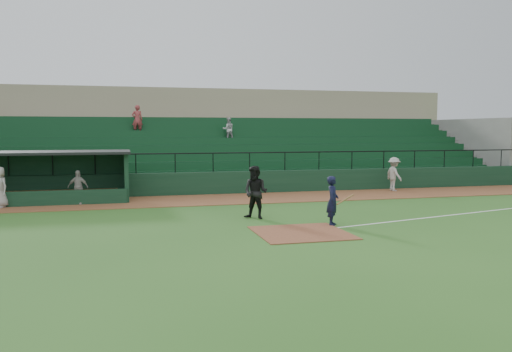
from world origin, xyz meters
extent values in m
plane|color=#2A581C|center=(0.00, 0.00, 0.00)|extent=(90.00, 90.00, 0.00)
cube|color=brown|center=(0.00, 8.00, 0.01)|extent=(40.00, 4.00, 0.03)
cube|color=brown|center=(0.00, -1.00, 0.01)|extent=(3.00, 3.00, 0.03)
cube|color=white|center=(8.00, 1.20, 0.01)|extent=(17.49, 4.44, 0.01)
cube|color=#10321E|center=(0.00, 10.20, 0.60)|extent=(36.00, 0.35, 1.20)
cylinder|color=black|center=(0.00, 10.20, 2.20)|extent=(36.00, 0.06, 0.06)
cube|color=slate|center=(0.00, 15.10, 1.80)|extent=(36.00, 9.00, 3.60)
cube|color=#103D1E|center=(0.00, 14.60, 2.25)|extent=(34.56, 8.00, 4.05)
cube|color=slate|center=(18.00, 15.15, 2.10)|extent=(0.35, 9.50, 4.20)
cube|color=gray|center=(0.00, 21.60, 3.20)|extent=(38.00, 3.00, 6.40)
cube|color=slate|center=(0.00, 19.60, 3.70)|extent=(36.00, 2.00, 0.20)
imported|color=#AEAEAE|center=(1.01, 15.90, 3.46)|extent=(0.74, 0.58, 1.52)
imported|color=#953637|center=(-4.66, 16.90, 4.07)|extent=(0.67, 0.44, 1.85)
cube|color=#10321E|center=(-9.75, 10.40, 1.15)|extent=(8.50, 0.20, 2.30)
cube|color=#10321E|center=(-5.50, 9.10, 1.15)|extent=(0.20, 2.60, 2.30)
cube|color=black|center=(-9.75, 9.10, 2.36)|extent=(8.90, 3.20, 0.12)
cube|color=olive|center=(-9.75, 10.00, 0.25)|extent=(7.65, 0.40, 0.50)
cube|color=#10321E|center=(-9.75, 7.75, 0.35)|extent=(8.50, 0.12, 0.70)
imported|color=black|center=(1.57, 0.11, 0.89)|extent=(0.68, 0.77, 1.78)
cylinder|color=olive|center=(1.97, -0.09, 0.95)|extent=(0.79, 0.34, 0.35)
imported|color=black|center=(-0.75, 2.16, 1.02)|extent=(1.26, 1.23, 2.04)
imported|color=#ABA5A0|center=(9.01, 9.01, 0.97)|extent=(0.82, 1.28, 1.88)
imported|color=#A19C97|center=(-7.67, 7.86, 0.81)|extent=(0.97, 0.54, 1.56)
camera|label=1|loc=(-5.80, -17.24, 3.41)|focal=36.82mm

